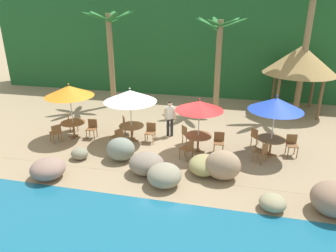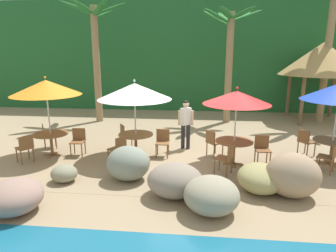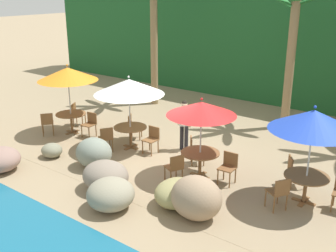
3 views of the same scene
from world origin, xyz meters
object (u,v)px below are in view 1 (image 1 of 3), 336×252
object	(u,v)px
umbrella_blue	(276,104)
chair_red_left	(188,148)
dining_table_orange	(73,125)
dining_table_white	(132,128)
chair_red_inland	(186,133)
dining_table_blue	(271,141)
palm_tree_third	(308,30)
umbrella_red	(199,106)
chair_orange_seaward	(92,127)
dining_table_red	(198,138)
chair_orange_left	(56,132)
chair_orange_inland	(71,121)
chair_blue_seaward	(292,144)
chair_blue_left	(262,151)
palm_tree_nearest	(110,42)
palapa_hut	(301,60)
umbrella_orange	(69,91)
chair_white_seaward	(151,131)
chair_white_inland	(126,124)
chair_white_left	(118,136)
chair_blue_inland	(256,136)
waiter_in_white	(170,116)
palm_tree_second	(219,48)
umbrella_white	(130,96)

from	to	relation	value
umbrella_blue	chair_red_left	bearing A→B (deg)	-160.27
dining_table_orange	dining_table_white	world-z (taller)	same
chair_red_inland	dining_table_blue	world-z (taller)	chair_red_inland
palm_tree_third	umbrella_red	bearing A→B (deg)	-127.65
chair_orange_seaward	dining_table_red	distance (m)	4.93
chair_orange_left	chair_orange_inland	bearing A→B (deg)	92.39
dining_table_blue	chair_blue_seaward	distance (m)	0.86
chair_blue_left	palm_tree_nearest	distance (m)	10.53
palm_tree_nearest	dining_table_orange	bearing A→B (deg)	-89.50
palapa_hut	chair_orange_seaward	bearing A→B (deg)	-148.08
umbrella_orange	chair_red_left	xyz separation A→B (m)	(5.48, -1.02, -1.70)
chair_orange_inland	chair_red_inland	size ratio (longest dim) A/B	1.00
dining_table_orange	dining_table_red	xyz separation A→B (m)	(5.76, -0.21, 0.00)
chair_blue_seaward	palapa_hut	bearing A→B (deg)	81.36
chair_blue_seaward	chair_white_seaward	bearing A→B (deg)	-179.93
chair_orange_seaward	chair_white_inland	xyz separation A→B (m)	(1.38, 0.76, 0.00)
dining_table_orange	palm_tree_third	size ratio (longest dim) A/B	0.16
chair_white_left	chair_red_left	world-z (taller)	same
chair_white_left	chair_white_inland	bearing A→B (deg)	95.68
chair_blue_inland	chair_blue_seaward	bearing A→B (deg)	-18.29
dining_table_white	chair_white_inland	size ratio (longest dim) A/B	1.26
chair_orange_left	chair_blue_inland	xyz separation A→B (m)	(8.56, 1.51, 0.00)
umbrella_red	waiter_in_white	bearing A→B (deg)	138.05
chair_red_inland	palapa_hut	distance (m)	8.08
chair_blue_seaward	palm_tree_second	size ratio (longest dim) A/B	0.17
chair_white_left	palm_tree_second	distance (m)	7.57
umbrella_red	dining_table_red	distance (m)	1.41
chair_orange_seaward	dining_table_blue	world-z (taller)	chair_orange_seaward
dining_table_orange	chair_white_seaward	distance (m)	3.59
chair_orange_inland	waiter_in_white	xyz separation A→B (m)	(4.77, 0.44, 0.47)
dining_table_red	chair_orange_seaward	bearing A→B (deg)	175.77
chair_white_seaward	dining_table_red	size ratio (longest dim) A/B	0.79
chair_blue_inland	palapa_hut	world-z (taller)	palapa_hut
dining_table_blue	chair_orange_inland	bearing A→B (deg)	176.48
chair_orange_left	chair_blue_seaward	distance (m)	10.00
chair_orange_inland	dining_table_white	bearing A→B (deg)	-8.28
chair_red_inland	umbrella_blue	size ratio (longest dim) A/B	0.34
umbrella_orange	dining_table_white	size ratio (longest dim) A/B	2.32
umbrella_orange	umbrella_white	bearing A→B (deg)	4.64
dining_table_red	chair_red_inland	world-z (taller)	chair_red_inland
chair_blue_left	dining_table_white	bearing A→B (deg)	171.18
chair_blue_inland	chair_white_inland	bearing A→B (deg)	178.76
chair_orange_seaward	chair_white_seaward	world-z (taller)	same
palm_tree_nearest	waiter_in_white	bearing A→B (deg)	-41.38
umbrella_red	dining_table_red	size ratio (longest dim) A/B	2.12
chair_blue_inland	palm_tree_third	distance (m)	6.90
chair_white_seaward	dining_table_red	world-z (taller)	chair_white_seaward
umbrella_orange	umbrella_red	distance (m)	5.77
chair_white_seaward	chair_red_left	xyz separation A→B (m)	(1.91, -1.34, 0.00)
chair_orange_left	umbrella_red	distance (m)	6.41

